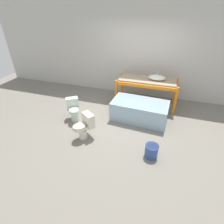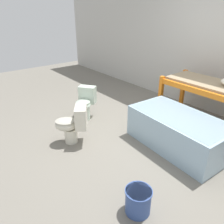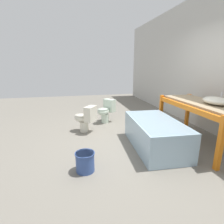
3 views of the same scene
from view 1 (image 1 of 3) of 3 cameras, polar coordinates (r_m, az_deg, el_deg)
name	(u,v)px [view 1 (image 1 of 3)]	position (r m, az deg, el deg)	size (l,w,h in m)	color
ground_plane	(124,120)	(4.94, 4.05, -2.66)	(12.00, 12.00, 0.00)	slate
warehouse_wall_rear	(140,48)	(6.03, 9.27, 20.01)	(10.80, 0.08, 3.20)	beige
shelving_rack	(147,83)	(5.53, 11.42, 9.24)	(1.83, 0.80, 0.85)	orange
sink_basin	(157,77)	(5.49, 14.48, 10.86)	(0.50, 0.36, 0.22)	silver
bathtub_main	(140,109)	(4.89, 8.99, 0.87)	(1.55, 0.89, 0.53)	#99B7CC
toilet_near	(74,110)	(4.88, -12.45, 0.80)	(0.54, 0.59, 0.62)	silver
toilet_far	(84,126)	(4.19, -9.25, -4.53)	(0.54, 0.59, 0.62)	silver
bucket_white	(151,151)	(3.86, 12.75, -12.20)	(0.29, 0.29, 0.29)	#334C8C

